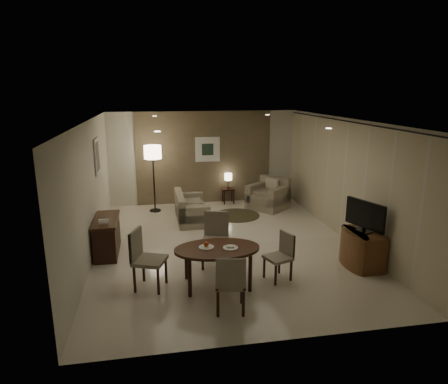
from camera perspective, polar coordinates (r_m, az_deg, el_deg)
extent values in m
cube|color=beige|center=(8.82, 0.23, -7.58)|extent=(5.50, 7.00, 0.00)
cube|color=white|center=(8.19, 0.25, 10.20)|extent=(5.50, 7.00, 0.00)
cube|color=brown|center=(11.79, -2.87, 4.92)|extent=(5.50, 0.00, 2.70)
cube|color=beige|center=(8.36, -18.62, 0.14)|extent=(0.00, 7.00, 2.70)
cube|color=beige|center=(9.29, 17.17, 1.65)|extent=(0.00, 7.00, 2.70)
cube|color=brown|center=(11.78, -2.86, 4.90)|extent=(3.96, 0.03, 2.70)
cylinder|color=black|center=(9.07, 17.38, 9.60)|extent=(0.03, 6.80, 0.03)
cube|color=silver|center=(11.73, -2.37, 6.10)|extent=(0.72, 0.03, 0.72)
cube|color=#1C3224|center=(11.71, -2.36, 6.09)|extent=(0.34, 0.01, 0.34)
cube|color=silver|center=(9.43, -17.69, 4.89)|extent=(0.03, 0.60, 0.80)
cube|color=gray|center=(9.43, -17.60, 4.89)|extent=(0.01, 0.46, 0.64)
cylinder|color=white|center=(6.26, -9.49, 8.52)|extent=(0.10, 0.10, 0.01)
cylinder|color=white|center=(6.90, 14.74, 8.79)|extent=(0.10, 0.10, 0.01)
cylinder|color=white|center=(9.85, -9.89, 10.64)|extent=(0.10, 0.10, 0.01)
cylinder|color=white|center=(10.26, 6.22, 10.92)|extent=(0.10, 0.10, 0.01)
cylinder|color=white|center=(6.88, -2.55, -7.87)|extent=(0.26, 0.26, 0.02)
cylinder|color=white|center=(6.85, 0.92, -7.97)|extent=(0.26, 0.26, 0.02)
sphere|color=#C64816|center=(6.86, -2.55, -7.47)|extent=(0.09, 0.09, 0.09)
cube|color=white|center=(6.84, 0.92, -7.79)|extent=(0.12, 0.08, 0.03)
cylinder|color=#403A24|center=(10.80, 1.83, -3.33)|extent=(1.24, 1.24, 0.01)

